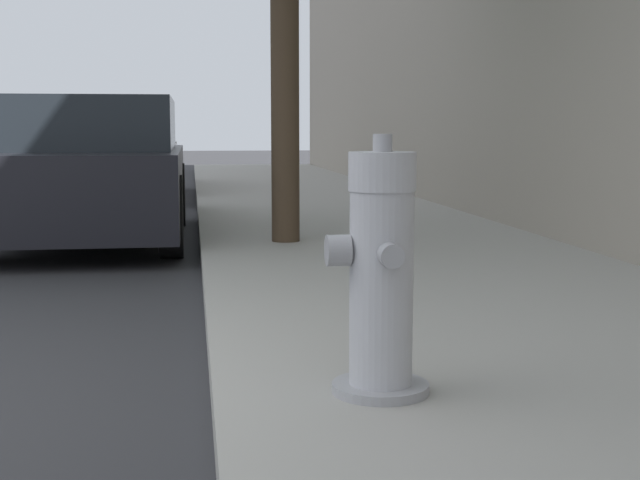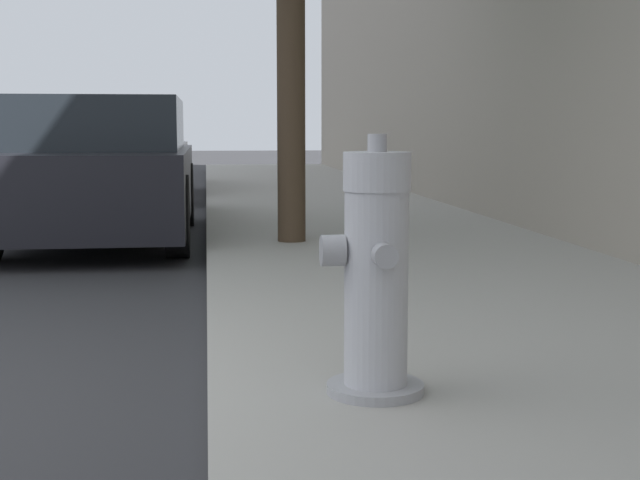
# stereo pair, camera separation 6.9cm
# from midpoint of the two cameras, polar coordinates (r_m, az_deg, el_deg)

# --- Properties ---
(sidewalk_slab) EXTENTS (3.02, 40.00, 0.16)m
(sidewalk_slab) POSITION_cam_midpoint_polar(r_m,az_deg,el_deg) (3.77, 16.36, -9.03)
(sidewalk_slab) COLOR #99968E
(sidewalk_slab) RESTS_ON ground_plane
(fire_hydrant) EXTENTS (0.38, 0.37, 0.94)m
(fire_hydrant) POSITION_cam_midpoint_polar(r_m,az_deg,el_deg) (3.20, 3.27, -2.36)
(fire_hydrant) COLOR #97979C
(fire_hydrant) RESTS_ON sidewalk_slab
(parked_car_near) EXTENTS (1.79, 4.07, 1.39)m
(parked_car_near) POSITION_cam_midpoint_polar(r_m,az_deg,el_deg) (8.97, -14.70, 4.23)
(parked_car_near) COLOR black
(parked_car_near) RESTS_ON ground_plane
(parked_car_mid) EXTENTS (1.88, 4.33, 1.38)m
(parked_car_mid) POSITION_cam_midpoint_polar(r_m,az_deg,el_deg) (14.50, -13.07, 5.32)
(parked_car_mid) COLOR #B7B7BC
(parked_car_mid) RESTS_ON ground_plane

